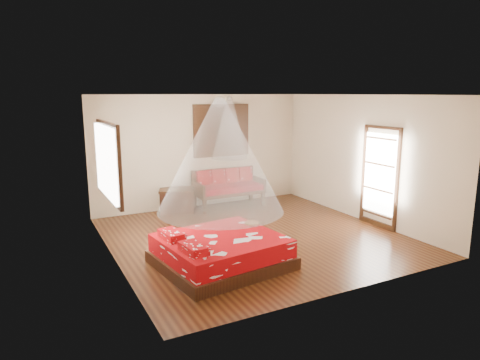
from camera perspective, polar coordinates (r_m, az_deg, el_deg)
room at (r=8.34m, az=1.99°, el=1.63°), size 5.54×5.54×2.84m
bed at (r=7.20m, az=-2.66°, el=-9.49°), size 2.17×2.01×0.63m
daybed at (r=10.83m, az=-1.67°, el=-0.80°), size 1.74×0.77×0.94m
storage_chest at (r=10.46m, az=-8.36°, el=-2.67°), size 1.00×0.87×0.57m
shutter_panel at (r=10.93m, az=-2.48°, el=6.62°), size 1.52×0.06×1.32m
window_left at (r=7.56m, az=-16.99°, el=2.40°), size 0.10×1.74×1.34m
glazed_door at (r=9.58m, az=18.12°, el=0.33°), size 0.08×1.02×2.16m
wine_tray at (r=7.79m, az=1.55°, el=-5.48°), size 0.26×0.26×0.21m
mosquito_net_main at (r=6.81m, az=-2.67°, el=3.21°), size 2.05×2.05×1.80m
mosquito_net_daybed at (r=10.50m, az=-1.40°, el=6.97°), size 0.89×0.89×1.50m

